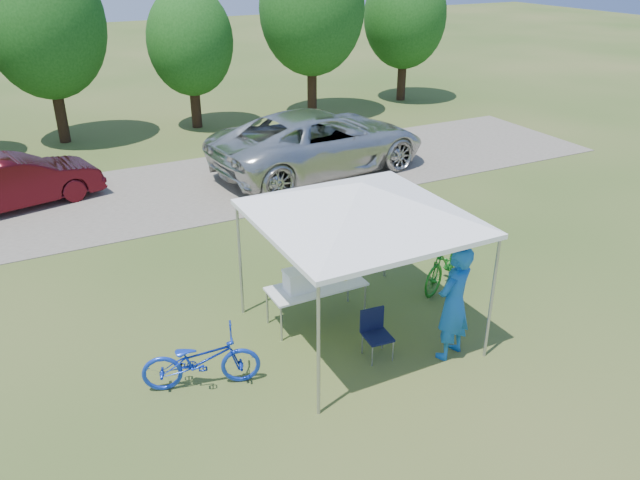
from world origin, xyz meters
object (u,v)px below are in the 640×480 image
Objects in this scene: cooler at (300,280)px; cyclist at (454,303)px; bike_green at (447,262)px; minivan at (320,141)px; folding_chair at (375,329)px; sedan at (18,181)px; folding_table at (316,288)px; bike_blue at (201,360)px.

cooler is 2.58m from cyclist.
minivan is (0.90, 7.11, 0.38)m from bike_green.
folding_chair is at bearing -46.77° from cyclist.
folding_chair is 1.55m from cooler.
cooler is 8.11m from minivan.
sedan reaches higher than folding_chair.
bike_blue is at bearing -160.47° from folding_table.
folding_table is 0.27× the size of minivan.
cyclist is 11.50m from sedan.
folding_chair is 0.20× the size of sedan.
folding_table is 0.98× the size of bike_green.
minivan is at bearing 146.91° from bike_green.
minivan reaches higher than folding_chair.
bike_blue is 5.16m from bike_green.
cooler is at bearing -116.74° from bike_green.
cyclist reaches higher than bike_green.
folding_table is at bearing -71.69° from cyclist.
cyclist reaches higher than folding_table.
cyclist is 1.12× the size of bike_blue.
sedan is at bearing 74.91° from minivan.
minivan is (3.30, 8.39, 0.43)m from folding_chair.
folding_table is 2.48m from bike_blue.
bike_blue is 0.27× the size of minivan.
folding_table is at bearing 144.93° from minivan.
folding_table is at bearing -53.87° from bike_blue.
cooler is 0.30× the size of bike_green.
folding_table is 7.96m from minivan.
folding_chair is 10.50m from sedan.
bike_green is at bearing -0.93° from folding_table.
bike_green is 0.27× the size of minivan.
bike_green is 7.17m from minivan.
sedan is (-1.92, 8.93, 0.21)m from bike_blue.
cooler is at bearing -167.28° from sedan.
cooler is at bearing 142.96° from minivan.
folding_chair is 1.30m from cyclist.
sedan reaches higher than cooler.
cooler reaches higher than folding_chair.
cyclist is 3.95m from bike_blue.
bike_blue reaches higher than folding_table.
sedan is (-5.69, 9.99, -0.30)m from cyclist.
folding_table is 1.39m from folding_chair.
minivan is 7.99m from sedan.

